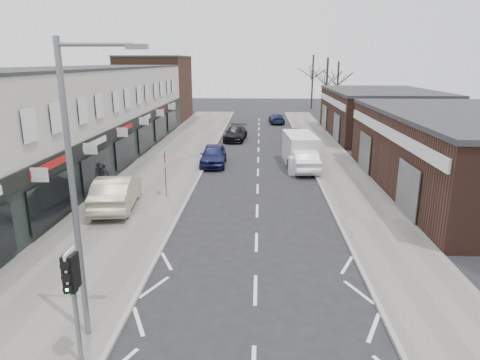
# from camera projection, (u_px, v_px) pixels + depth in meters

# --- Properties ---
(ground) EXTENTS (160.00, 160.00, 0.00)m
(ground) POSITION_uv_depth(u_px,v_px,m) (255.00, 324.00, 12.70)
(ground) COLOR black
(ground) RESTS_ON ground
(pavement_left) EXTENTS (5.50, 64.00, 0.12)m
(pavement_left) POSITION_uv_depth(u_px,v_px,m) (174.00, 158.00, 34.15)
(pavement_left) COLOR slate
(pavement_left) RESTS_ON ground
(pavement_right) EXTENTS (3.50, 64.00, 0.12)m
(pavement_right) POSITION_uv_depth(u_px,v_px,m) (331.00, 160.00, 33.59)
(pavement_right) COLOR slate
(pavement_right) RESTS_ON ground
(shop_terrace_left) EXTENTS (8.00, 41.00, 7.10)m
(shop_terrace_left) POSITION_uv_depth(u_px,v_px,m) (73.00, 118.00, 31.10)
(shop_terrace_left) COLOR beige
(shop_terrace_left) RESTS_ON ground
(brick_block_far) EXTENTS (8.00, 10.00, 8.00)m
(brick_block_far) POSITION_uv_depth(u_px,v_px,m) (156.00, 89.00, 55.52)
(brick_block_far) COLOR #4A2D1F
(brick_block_far) RESTS_ON ground
(right_unit_near) EXTENTS (10.00, 18.00, 4.50)m
(right_unit_near) POSITION_uv_depth(u_px,v_px,m) (471.00, 155.00, 25.01)
(right_unit_near) COLOR #3C231B
(right_unit_near) RESTS_ON ground
(right_unit_far) EXTENTS (10.00, 16.00, 4.50)m
(right_unit_far) POSITION_uv_depth(u_px,v_px,m) (380.00, 114.00, 44.25)
(right_unit_far) COLOR #3C231B
(right_unit_far) RESTS_ON ground
(tree_far_a) EXTENTS (3.60, 3.60, 8.00)m
(tree_far_a) POSITION_uv_depth(u_px,v_px,m) (325.00, 118.00, 58.48)
(tree_far_a) COLOR #382D26
(tree_far_a) RESTS_ON ground
(tree_far_b) EXTENTS (3.60, 3.60, 7.50)m
(tree_far_b) POSITION_uv_depth(u_px,v_px,m) (336.00, 113.00, 64.15)
(tree_far_b) COLOR #382D26
(tree_far_b) RESTS_ON ground
(tree_far_c) EXTENTS (3.60, 3.60, 8.50)m
(tree_far_c) POSITION_uv_depth(u_px,v_px,m) (311.00, 109.00, 70.05)
(tree_far_c) COLOR #382D26
(tree_far_c) RESTS_ON ground
(traffic_light) EXTENTS (0.28, 0.60, 3.10)m
(traffic_light) POSITION_uv_depth(u_px,v_px,m) (72.00, 282.00, 10.30)
(traffic_light) COLOR slate
(traffic_light) RESTS_ON pavement_left
(street_lamp) EXTENTS (2.23, 0.22, 8.00)m
(street_lamp) POSITION_uv_depth(u_px,v_px,m) (78.00, 180.00, 10.89)
(street_lamp) COLOR slate
(street_lamp) RESTS_ON pavement_left
(warning_sign) EXTENTS (0.12, 0.80, 2.70)m
(warning_sign) POSITION_uv_depth(u_px,v_px,m) (166.00, 160.00, 23.88)
(warning_sign) COLOR slate
(warning_sign) RESTS_ON pavement_left
(white_van) EXTENTS (2.46, 6.05, 2.30)m
(white_van) POSITION_uv_depth(u_px,v_px,m) (300.00, 151.00, 31.93)
(white_van) COLOR white
(white_van) RESTS_ON ground
(sedan_on_pavement) EXTENTS (2.46, 5.42, 1.72)m
(sedan_on_pavement) POSITION_uv_depth(u_px,v_px,m) (117.00, 192.00, 22.27)
(sedan_on_pavement) COLOR #A39F83
(sedan_on_pavement) RESTS_ON pavement_left
(pedestrian) EXTENTS (0.65, 0.49, 1.59)m
(pedestrian) POSITION_uv_depth(u_px,v_px,m) (105.00, 175.00, 25.71)
(pedestrian) COLOR black
(pedestrian) RESTS_ON pavement_left
(parked_car_left_a) EXTENTS (1.96, 4.61, 1.56)m
(parked_car_left_a) POSITION_uv_depth(u_px,v_px,m) (213.00, 155.00, 31.92)
(parked_car_left_a) COLOR #161844
(parked_car_left_a) RESTS_ON ground
(parked_car_left_b) EXTENTS (2.36, 4.92, 1.38)m
(parked_car_left_b) POSITION_uv_depth(u_px,v_px,m) (236.00, 133.00, 41.95)
(parked_car_left_b) COLOR black
(parked_car_left_b) RESTS_ON ground
(parked_car_right_a) EXTENTS (2.15, 4.99, 1.60)m
(parked_car_right_a) POSITION_uv_depth(u_px,v_px,m) (303.00, 160.00, 30.28)
(parked_car_right_a) COLOR white
(parked_car_right_a) RESTS_ON ground
(parked_car_right_b) EXTENTS (2.15, 4.84, 1.62)m
(parked_car_right_b) POSITION_uv_depth(u_px,v_px,m) (295.00, 136.00, 39.97)
(parked_car_right_b) COLOR black
(parked_car_right_b) RESTS_ON ground
(parked_car_right_c) EXTENTS (2.04, 4.42, 1.25)m
(parked_car_right_c) POSITION_uv_depth(u_px,v_px,m) (277.00, 118.00, 53.47)
(parked_car_right_c) COLOR #152243
(parked_car_right_c) RESTS_ON ground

